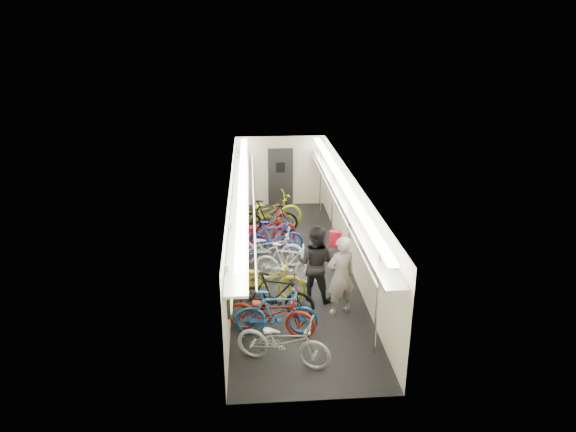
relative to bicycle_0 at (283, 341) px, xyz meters
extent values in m
plane|color=black|center=(0.48, 3.95, -0.47)|extent=(10.00, 10.00, 0.00)
plane|color=white|center=(0.48, 3.95, 1.93)|extent=(10.00, 10.00, 0.00)
plane|color=beige|center=(-1.02, 3.95, 0.73)|extent=(0.00, 10.00, 10.00)
plane|color=beige|center=(1.98, 3.95, 0.73)|extent=(0.00, 10.00, 10.00)
plane|color=beige|center=(0.48, 8.95, 0.73)|extent=(3.00, 0.00, 3.00)
plane|color=beige|center=(0.48, -1.05, 0.73)|extent=(3.00, 0.00, 3.00)
cube|color=black|center=(-0.98, 0.75, 0.78)|extent=(0.06, 1.10, 0.80)
cube|color=#BAE463|center=(-0.94, 0.75, 0.78)|extent=(0.02, 0.96, 0.66)
cube|color=black|center=(-0.98, 2.95, 0.78)|extent=(0.06, 1.10, 0.80)
cube|color=#BAE463|center=(-0.94, 2.95, 0.78)|extent=(0.02, 0.96, 0.66)
cube|color=black|center=(-0.98, 5.15, 0.78)|extent=(0.06, 1.10, 0.80)
cube|color=#BAE463|center=(-0.94, 5.15, 0.78)|extent=(0.02, 0.96, 0.66)
cube|color=black|center=(-0.98, 7.35, 0.78)|extent=(0.06, 1.10, 0.80)
cube|color=#BAE463|center=(-0.94, 7.35, 0.78)|extent=(0.02, 0.96, 0.66)
cube|color=#FFF20D|center=(-0.97, 1.85, 0.83)|extent=(0.02, 0.22, 0.30)
cube|color=#FFF20D|center=(-0.97, 4.05, 0.83)|extent=(0.02, 0.22, 0.30)
cube|color=#FFF20D|center=(-0.97, 6.25, 0.83)|extent=(0.02, 0.22, 0.30)
cube|color=black|center=(0.48, 8.89, 0.53)|extent=(0.85, 0.08, 2.00)
cube|color=#999BA0|center=(-0.80, 3.95, 1.45)|extent=(0.40, 9.70, 0.05)
cube|color=#999BA0|center=(1.76, 3.95, 1.45)|extent=(0.40, 9.70, 0.05)
cylinder|color=silver|center=(-0.47, 3.95, 1.55)|extent=(0.04, 9.70, 0.04)
cylinder|color=silver|center=(1.43, 3.95, 1.55)|extent=(0.04, 9.70, 0.04)
cube|color=white|center=(-0.72, 3.95, 1.87)|extent=(0.18, 9.60, 0.04)
cube|color=white|center=(1.68, 3.95, 1.87)|extent=(0.18, 9.60, 0.04)
cylinder|color=silver|center=(1.73, 0.15, 0.73)|extent=(0.05, 0.05, 2.38)
cylinder|color=silver|center=(1.73, 2.95, 0.73)|extent=(0.05, 0.05, 2.38)
cylinder|color=silver|center=(1.73, 5.45, 0.73)|extent=(0.05, 0.05, 2.38)
cylinder|color=silver|center=(1.73, 7.95, 0.73)|extent=(0.05, 0.05, 2.38)
imported|color=#9F9EA2|center=(0.00, 0.00, 0.00)|extent=(1.90, 1.24, 0.94)
imported|color=#19559A|center=(-0.08, 0.92, 0.03)|extent=(1.70, 0.55, 1.01)
imported|color=maroon|center=(-0.18, 0.98, 0.01)|extent=(1.96, 1.21, 0.97)
imported|color=black|center=(-0.05, 1.64, 0.04)|extent=(1.77, 0.98, 1.02)
imported|color=gold|center=(-0.27, 2.40, 0.02)|extent=(1.95, 0.98, 0.98)
imported|color=white|center=(0.30, 3.20, 0.03)|extent=(1.73, 0.94, 1.00)
imported|color=silver|center=(-0.11, 4.16, 0.02)|extent=(1.96, 1.00, 0.98)
imported|color=#19339B|center=(0.05, 4.81, 0.02)|extent=(1.65, 0.54, 0.98)
imported|color=maroon|center=(-0.30, 4.98, 0.10)|extent=(2.31, 1.56, 1.15)
imported|color=black|center=(-0.02, 6.32, 0.05)|extent=(1.78, 0.59, 1.05)
imported|color=#C9CC13|center=(-0.07, 6.56, 0.11)|extent=(2.33, 1.31, 1.16)
imported|color=gray|center=(1.33, 1.68, 0.42)|extent=(0.76, 0.62, 1.79)
imported|color=black|center=(0.87, 2.34, 0.42)|extent=(1.07, 0.97, 1.79)
cube|color=red|center=(1.38, 2.76, 0.81)|extent=(0.29, 0.23, 0.38)
camera|label=1|loc=(-0.50, -7.95, 5.43)|focal=32.00mm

